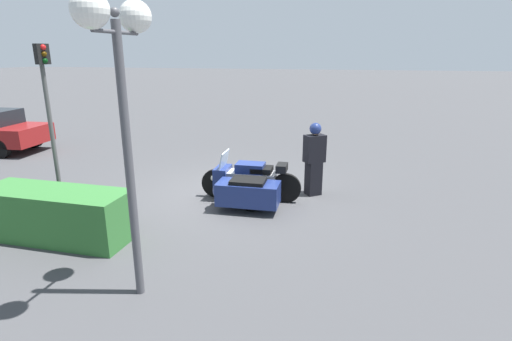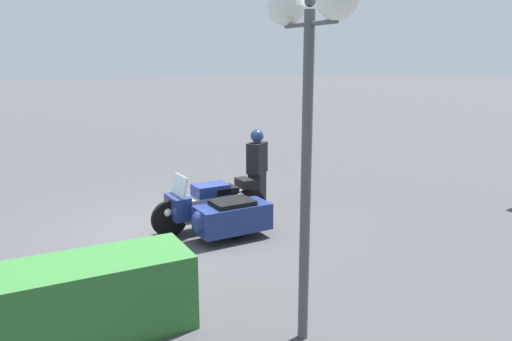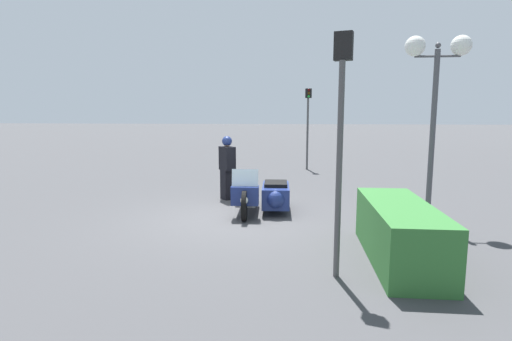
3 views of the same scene
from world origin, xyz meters
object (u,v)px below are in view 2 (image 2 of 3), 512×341
object	(u,v)px
police_motorcycle	(218,211)
twin_lamp_post	(309,50)
officer_rider	(257,168)
hedge_bush_curbside	(69,303)

from	to	relation	value
police_motorcycle	twin_lamp_post	xyz separation A→B (m)	(0.55, 3.84, 2.93)
officer_rider	twin_lamp_post	xyz separation A→B (m)	(2.00, 4.96, 2.45)
officer_rider	hedge_bush_curbside	world-z (taller)	officer_rider
police_motorcycle	hedge_bush_curbside	bearing A→B (deg)	37.76
hedge_bush_curbside	twin_lamp_post	size ratio (longest dim) A/B	0.71
police_motorcycle	officer_rider	xyz separation A→B (m)	(-1.45, -1.12, 0.48)
hedge_bush_curbside	twin_lamp_post	bearing A→B (deg)	153.14
hedge_bush_curbside	twin_lamp_post	xyz separation A→B (m)	(-2.50, 1.26, 2.93)
police_motorcycle	officer_rider	distance (m)	1.90
police_motorcycle	officer_rider	size ratio (longest dim) A/B	1.35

